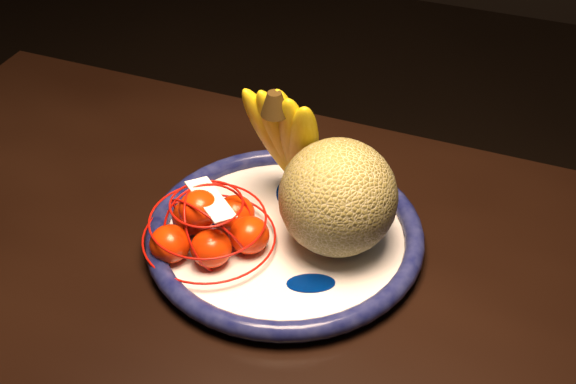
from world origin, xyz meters
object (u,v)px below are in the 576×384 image
(fruit_bowl, at_px, (285,236))
(cantaloupe, at_px, (338,197))
(banana_bunch, at_px, (290,136))
(mandarin_bag, at_px, (209,227))

(fruit_bowl, relative_size, cantaloupe, 2.44)
(banana_bunch, distance_m, mandarin_bag, 0.14)
(mandarin_bag, bearing_deg, fruit_bowl, 30.23)
(cantaloupe, xyz_separation_m, banana_bunch, (-0.08, 0.06, 0.02))
(banana_bunch, bearing_deg, fruit_bowl, -64.61)
(cantaloupe, distance_m, mandarin_bag, 0.15)
(fruit_bowl, height_order, cantaloupe, cantaloupe)
(cantaloupe, bearing_deg, mandarin_bag, -157.69)
(fruit_bowl, relative_size, mandarin_bag, 1.62)
(cantaloupe, relative_size, banana_bunch, 0.73)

